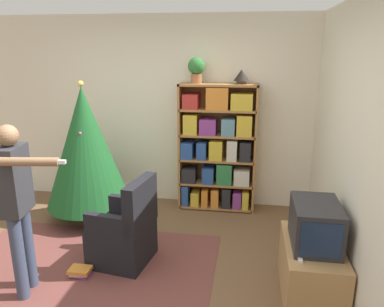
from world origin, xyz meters
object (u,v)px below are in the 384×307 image
standing_person (17,198)px  potted_plant (196,68)px  christmas_tree (86,148)px  armchair (125,233)px  television (315,225)px  bookshelf (217,148)px  table_lamp (241,76)px

standing_person → potted_plant: 2.67m
christmas_tree → potted_plant: size_ratio=5.43×
potted_plant → armchair: bearing=-108.6°
potted_plant → television: bearing=-54.4°
armchair → bookshelf: bearing=160.9°
standing_person → table_lamp: bearing=132.2°
armchair → table_lamp: table_lamp is taller
television → armchair: size_ratio=0.62×
christmas_tree → table_lamp: size_ratio=8.94×
bookshelf → table_lamp: table_lamp is taller
bookshelf → potted_plant: potted_plant is taller
potted_plant → christmas_tree: bearing=-154.3°
table_lamp → christmas_tree: bearing=-161.6°
armchair → potted_plant: potted_plant is taller
television → armchair: armchair is taller
armchair → potted_plant: 2.26m
bookshelf → potted_plant: size_ratio=5.22×
christmas_tree → standing_person: (0.06, -1.53, -0.04)m
television → table_lamp: (-0.72, 1.82, 1.12)m
armchair → christmas_tree: bearing=-130.3°
standing_person → potted_plant: size_ratio=4.75×
bookshelf → christmas_tree: size_ratio=0.96×
television → table_lamp: table_lamp is taller
bookshelf → television: bookshelf is taller
bookshelf → television: bearing=-60.8°
bookshelf → table_lamp: (0.29, 0.01, 0.96)m
bookshelf → standing_person: 2.64m
armchair → standing_person: bearing=-40.4°
potted_plant → bookshelf: bearing=-2.0°
standing_person → potted_plant: (1.24, 2.16, 0.99)m
bookshelf → christmas_tree: (-1.59, -0.61, 0.10)m
potted_plant → table_lamp: bearing=-0.0°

